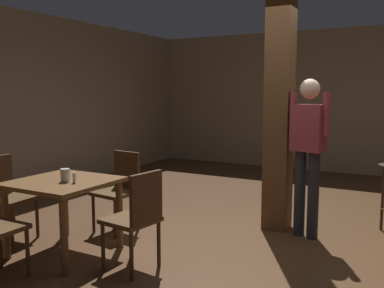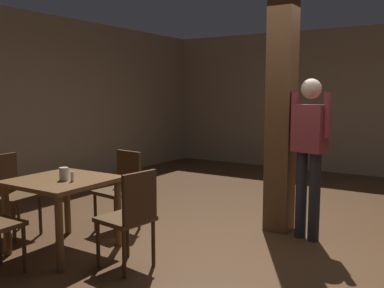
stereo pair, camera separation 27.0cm
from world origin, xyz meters
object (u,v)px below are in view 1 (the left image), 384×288
Objects in this scene: chair_north at (120,187)px; chair_east at (137,215)px; napkin_cup at (65,175)px; standing_person at (308,146)px; dining_table at (64,193)px; chair_west at (6,193)px; salt_shaker at (74,178)px.

chair_east is at bearing -44.57° from chair_north.
standing_person reaches higher than napkin_cup.
dining_table is 0.21m from napkin_cup.
chair_north and chair_west have the same top height.
chair_north is at bearing 87.90° from dining_table.
chair_north is 2.14m from standing_person.
chair_west is 1.07m from salt_shaker.
chair_west is at bearing -149.81° from standing_person.
standing_person is at bearing 30.19° from chair_west.
dining_table is at bearing 179.95° from chair_east.
dining_table is at bearing 150.42° from napkin_cup.
chair_west is 9.11× the size of salt_shaker.
chair_north is at bearing -157.70° from standing_person.
chair_west is 3.28m from standing_person.
standing_person is (1.96, 1.62, 0.40)m from dining_table.
dining_table is 1.01× the size of chair_west.
chair_west reaches higher than salt_shaker.
chair_west is 1.72m from chair_east.
dining_table is at bearing -140.34° from standing_person.
napkin_cup is at bearing -87.33° from chair_north.
standing_person is (1.93, 0.79, 0.50)m from chair_north.
dining_table is 1.01× the size of chair_east.
chair_north is 1.00× the size of chair_east.
napkin_cup reaches higher than salt_shaker.
napkin_cup is (-0.81, -0.04, 0.29)m from chair_east.
chair_west and chair_east have the same top height.
chair_east is 0.86m from napkin_cup.
napkin_cup is at bearing -177.19° from chair_east.
standing_person reaches higher than chair_west.
chair_east is (0.85, -0.83, 0.00)m from chair_north.
chair_east reaches higher than napkin_cup.
chair_east reaches higher than salt_shaker.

